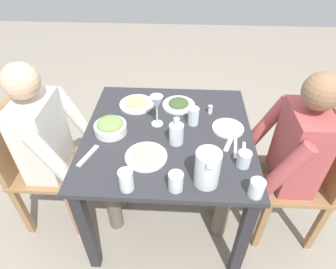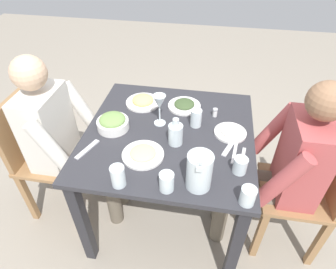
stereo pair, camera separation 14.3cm
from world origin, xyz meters
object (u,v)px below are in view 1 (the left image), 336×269
Objects in this scene: water_pitcher at (207,168)px; water_glass_by_pitcher at (257,188)px; water_glass_far_right at (126,180)px; oil_carafe at (176,134)px; water_glass_center at (176,182)px; dining_table at (168,146)px; diner_far at (60,146)px; plate_dolmas at (179,104)px; chair_near at (308,176)px; salt_shaker at (210,109)px; diner_near at (279,157)px; salad_bowl at (110,126)px; plate_fries at (137,103)px; water_glass_near_right at (193,116)px; water_glass_far_left at (244,159)px; chair_far at (34,162)px; plate_yoghurt at (228,127)px; plate_beans at (146,156)px; wine_glass at (157,104)px.

water_pitcher is 0.24m from water_glass_by_pitcher.
water_glass_by_pitcher is 0.80× the size of water_glass_far_right.
water_glass_center is at bearing -178.59° from oil_carafe.
dining_table is 0.82× the size of diner_far.
plate_dolmas is 1.90× the size of water_glass_far_right.
dining_table is 0.86m from chair_near.
water_glass_far_right is at bearing 147.07° from oil_carafe.
oil_carafe is at bearing 144.93° from salt_shaker.
diner_near reaches higher than plate_dolmas.
diner_near is 0.61m from oil_carafe.
water_pitcher is 1.02× the size of salad_bowl.
salt_shaker is at bearing -97.63° from plate_fries.
water_glass_near_right reaches higher than water_glass_far_left.
plate_fries is at bearing 4.17° from water_glass_far_right.
water_glass_center is 0.51m from water_glass_near_right.
water_glass_center is at bearing -157.81° from plate_fries.
salt_shaker is (0.20, -0.25, 0.14)m from dining_table.
salt_shaker is (0.29, -0.20, -0.03)m from oil_carafe.
water_pitcher reaches higher than chair_far.
water_glass_near_right is 0.42m from water_glass_far_left.
water_pitcher is at bearing -151.41° from dining_table.
dining_table is 18.01× the size of salt_shaker.
chair_near is at bearing -103.77° from plate_yoghurt.
plate_beans is 0.32m from wine_glass.
diner_far is at bearing 106.20° from salt_shaker.
diner_far is 6.40× the size of salad_bowl.
chair_near reaches higher than plate_dolmas.
plate_dolmas is 0.62m from water_glass_far_left.
oil_carafe reaches higher than water_glass_far_right.
plate_yoghurt is 0.52m from plate_beans.
salt_shaker is (0.26, -0.90, 0.12)m from diner_far.
water_pitcher is at bearing 123.29° from diner_near.
diner_far reaches higher than water_glass_by_pitcher.
water_glass_by_pitcher reaches higher than salt_shaker.
water_pitcher reaches higher than plate_beans.
oil_carafe reaches higher than plate_yoghurt.
water_glass_far_left is at bearing 124.11° from diner_near.
plate_dolmas is 0.69m from water_glass_center.
water_glass_by_pitcher is at bearing -171.07° from water_glass_far_left.
water_pitcher is at bearing 160.22° from plate_yoghurt.
chair_far is at bearing 99.48° from wine_glass.
salt_shaker is (0.57, -0.05, -0.07)m from water_pitcher.
diner_near is at bearing -90.85° from diner_far.
plate_beans is at bearing 63.78° from water_pitcher.
water_glass_by_pitcher is (-0.37, -1.27, 0.28)m from chair_far.
water_pitcher is at bearing -173.06° from water_glass_near_right.
chair_near is 1.50m from diner_far.
water_glass_far_right is at bearing 148.61° from water_glass_near_right.
plate_yoghurt is (0.12, 0.29, 0.11)m from diner_near.
salad_bowl reaches higher than dining_table.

